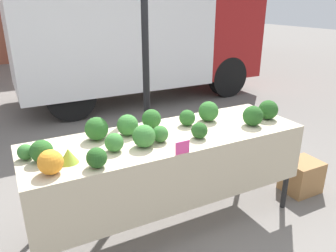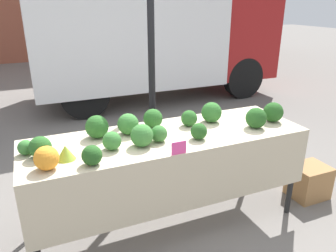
% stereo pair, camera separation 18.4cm
% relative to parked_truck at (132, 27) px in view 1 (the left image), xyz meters
% --- Properties ---
extents(ground_plane, '(40.00, 40.00, 0.00)m').
position_rel_parked_truck_xyz_m(ground_plane, '(-1.27, -4.01, -1.43)').
color(ground_plane, slate).
extents(tent_pole, '(0.07, 0.07, 2.25)m').
position_rel_parked_truck_xyz_m(tent_pole, '(-1.11, -3.20, -0.31)').
color(tent_pole, black).
rests_on(tent_pole, ground_plane).
extents(parked_truck, '(4.83, 1.96, 2.68)m').
position_rel_parked_truck_xyz_m(parked_truck, '(0.00, 0.00, 0.00)').
color(parked_truck, white).
rests_on(parked_truck, ground_plane).
extents(market_table, '(2.36, 0.75, 0.87)m').
position_rel_parked_truck_xyz_m(market_table, '(-1.27, -4.07, -0.67)').
color(market_table, beige).
rests_on(market_table, ground_plane).
extents(orange_cauliflower, '(0.16, 0.16, 0.16)m').
position_rel_parked_truck_xyz_m(orange_cauliflower, '(-2.24, -4.24, -0.47)').
color(orange_cauliflower, orange).
rests_on(orange_cauliflower, market_table).
extents(romanesco_head, '(0.13, 0.13, 0.11)m').
position_rel_parked_truck_xyz_m(romanesco_head, '(-2.11, -4.13, -0.50)').
color(romanesco_head, '#93B238').
rests_on(romanesco_head, market_table).
extents(broccoli_head_0, '(0.16, 0.16, 0.16)m').
position_rel_parked_truck_xyz_m(broccoli_head_0, '(-2.27, -4.03, -0.48)').
color(broccoli_head_0, '#285B23').
rests_on(broccoli_head_0, market_table).
extents(broccoli_head_1, '(0.11, 0.11, 0.11)m').
position_rel_parked_truck_xyz_m(broccoli_head_1, '(-2.37, -3.94, -0.50)').
color(broccoli_head_1, '#387533').
rests_on(broccoli_head_1, market_table).
extents(broccoli_head_2, '(0.13, 0.13, 0.13)m').
position_rel_parked_truck_xyz_m(broccoli_head_2, '(-1.08, -4.18, -0.49)').
color(broccoli_head_2, '#23511E').
rests_on(broccoli_head_2, market_table).
extents(broccoli_head_3, '(0.18, 0.18, 0.18)m').
position_rel_parked_truck_xyz_m(broccoli_head_3, '(-0.50, -4.16, -0.47)').
color(broccoli_head_3, '#23511E').
rests_on(broccoli_head_3, market_table).
extents(broccoli_head_4, '(0.18, 0.18, 0.18)m').
position_rel_parked_truck_xyz_m(broccoli_head_4, '(-1.54, -4.13, -0.47)').
color(broccoli_head_4, '#387533').
rests_on(broccoli_head_4, market_table).
extents(broccoli_head_5, '(0.18, 0.18, 0.18)m').
position_rel_parked_truck_xyz_m(broccoli_head_5, '(-1.57, -3.85, -0.47)').
color(broccoli_head_5, '#387533').
rests_on(broccoli_head_5, market_table).
extents(broccoli_head_6, '(0.18, 0.18, 0.18)m').
position_rel_parked_truck_xyz_m(broccoli_head_6, '(-0.26, -4.09, -0.47)').
color(broccoli_head_6, '#23511E').
rests_on(broccoli_head_6, market_table).
extents(broccoli_head_7, '(0.14, 0.14, 0.14)m').
position_rel_parked_truck_xyz_m(broccoli_head_7, '(-1.77, -4.10, -0.49)').
color(broccoli_head_7, '#387533').
rests_on(broccoli_head_7, market_table).
extents(broccoli_head_8, '(0.14, 0.14, 0.14)m').
position_rel_parked_truck_xyz_m(broccoli_head_8, '(-1.96, -4.29, -0.49)').
color(broccoli_head_8, '#23511E').
rests_on(broccoli_head_8, market_table).
extents(broccoli_head_9, '(0.14, 0.14, 0.14)m').
position_rel_parked_truck_xyz_m(broccoli_head_9, '(-1.02, -3.89, -0.48)').
color(broccoli_head_9, '#285B23').
rests_on(broccoli_head_9, market_table).
extents(broccoli_head_10, '(0.19, 0.19, 0.19)m').
position_rel_parked_truck_xyz_m(broccoli_head_10, '(-0.78, -3.87, -0.46)').
color(broccoli_head_10, '#2D6628').
rests_on(broccoli_head_10, market_table).
extents(broccoli_head_11, '(0.19, 0.19, 0.19)m').
position_rel_parked_truck_xyz_m(broccoli_head_11, '(-1.82, -3.83, -0.46)').
color(broccoli_head_11, '#285B23').
rests_on(broccoli_head_11, market_table).
extents(broccoli_head_12, '(0.13, 0.13, 0.13)m').
position_rel_parked_truck_xyz_m(broccoli_head_12, '(-1.39, -4.10, -0.49)').
color(broccoli_head_12, '#336B2D').
rests_on(broccoli_head_12, market_table).
extents(broccoli_head_13, '(0.17, 0.17, 0.17)m').
position_rel_parked_truck_xyz_m(broccoli_head_13, '(-1.33, -3.80, -0.47)').
color(broccoli_head_13, '#285B23').
rests_on(broccoli_head_13, market_table).
extents(price_sign, '(0.12, 0.01, 0.10)m').
position_rel_parked_truck_xyz_m(price_sign, '(-1.34, -4.37, -0.51)').
color(price_sign, '#EF4793').
rests_on(price_sign, market_table).
extents(produce_crate, '(0.36, 0.31, 0.35)m').
position_rel_parked_truck_xyz_m(produce_crate, '(0.24, -4.18, -1.26)').
color(produce_crate, '#9E7042').
rests_on(produce_crate, ground_plane).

